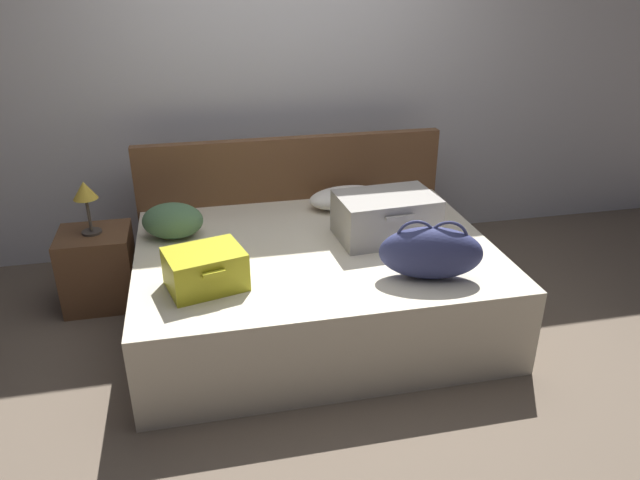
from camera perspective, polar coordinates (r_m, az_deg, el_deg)
The scene contains 11 objects.
ground_plane at distance 3.44m, azimuth 1.03°, elevation -11.27°, with size 12.00×12.00×0.00m, color #6B5B4C.
back_wall at distance 4.45m, azimuth -3.89°, elevation 15.54°, with size 8.00×0.10×2.60m, color silver.
bed at distance 3.63m, azimuth -0.39°, elevation -4.33°, with size 2.08×1.55×0.51m, color beige.
headboard at distance 4.25m, azimuth -2.67°, elevation 3.57°, with size 2.12×0.08×0.95m, color brown.
hard_case_large at distance 3.61m, azimuth 6.29°, elevation 2.27°, with size 0.60×0.44×0.27m.
hard_case_medium at distance 3.10m, azimuth -10.93°, elevation -2.77°, with size 0.44×0.38×0.20m.
duffel_bag at distance 3.16m, azimuth 10.55°, elevation -1.18°, with size 0.58×0.34×0.33m.
pillow_near_headboard at distance 3.70m, azimuth -13.91°, elevation 1.81°, with size 0.37×0.27×0.21m, color #4C724C.
pillow_center_head at distance 4.05m, azimuth 2.50°, elevation 4.07°, with size 0.51×0.28×0.14m, color white.
nightstand at distance 4.09m, azimuth -20.43°, elevation -2.54°, with size 0.44×0.40×0.50m, color brown.
table_lamp at distance 3.89m, azimuth -21.54°, elevation 4.07°, with size 0.15×0.15×0.34m.
Camera 1 is at (-0.65, -2.69, 2.05)m, focal length 33.46 mm.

